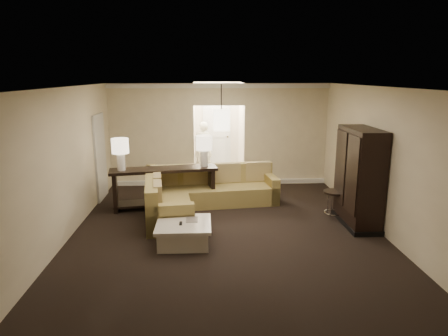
{
  "coord_description": "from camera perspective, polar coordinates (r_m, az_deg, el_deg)",
  "views": [
    {
      "loc": [
        -0.44,
        -6.93,
        3.02
      ],
      "look_at": [
        -0.01,
        1.2,
        1.11
      ],
      "focal_mm": 32.0,
      "sensor_mm": 36.0,
      "label": 1
    }
  ],
  "objects": [
    {
      "name": "ground",
      "position": [
        7.57,
        0.59,
        -10.3
      ],
      "size": [
        8.0,
        8.0,
        0.0
      ],
      "primitive_type": "plane",
      "color": "black",
      "rests_on": "ground"
    },
    {
      "name": "wall_back",
      "position": [
        11.06,
        -0.69,
        4.77
      ],
      "size": [
        6.0,
        0.04,
        2.8
      ],
      "primitive_type": "cube",
      "color": "beige",
      "rests_on": "ground"
    },
    {
      "name": "wall_front",
      "position": [
        3.38,
        5.04,
        -15.48
      ],
      "size": [
        6.0,
        0.04,
        2.8
      ],
      "primitive_type": "cube",
      "color": "beige",
      "rests_on": "ground"
    },
    {
      "name": "wall_left",
      "position": [
        7.56,
        -22.7,
        -0.2
      ],
      "size": [
        0.04,
        8.0,
        2.8
      ],
      "primitive_type": "cube",
      "color": "beige",
      "rests_on": "ground"
    },
    {
      "name": "wall_right",
      "position": [
        7.91,
        22.87,
        0.32
      ],
      "size": [
        0.04,
        8.0,
        2.8
      ],
      "primitive_type": "cube",
      "color": "beige",
      "rests_on": "ground"
    },
    {
      "name": "ceiling",
      "position": [
        6.95,
        0.64,
        11.39
      ],
      "size": [
        6.0,
        8.0,
        0.02
      ],
      "primitive_type": "cube",
      "color": "silver",
      "rests_on": "wall_back"
    },
    {
      "name": "crown_molding",
      "position": [
        10.89,
        -0.7,
        11.66
      ],
      "size": [
        6.0,
        0.1,
        0.12
      ],
      "primitive_type": "cube",
      "color": "white",
      "rests_on": "wall_back"
    },
    {
      "name": "baseboard",
      "position": [
        11.28,
        -0.66,
        -2.02
      ],
      "size": [
        6.0,
        0.1,
        0.12
      ],
      "primitive_type": "cube",
      "color": "white",
      "rests_on": "ground"
    },
    {
      "name": "side_door",
      "position": [
        10.25,
        -17.24,
        1.51
      ],
      "size": [
        0.05,
        0.9,
        2.1
      ],
      "primitive_type": "cube",
      "color": "silver",
      "rests_on": "ground"
    },
    {
      "name": "foyer",
      "position": [
        12.4,
        -0.94,
        5.22
      ],
      "size": [
        1.44,
        2.02,
        2.8
      ],
      "color": "beige",
      "rests_on": "ground"
    },
    {
      "name": "sectional_sofa",
      "position": [
        9.15,
        -3.64,
        -3.69
      ],
      "size": [
        3.17,
        2.71,
        0.92
      ],
      "rotation": [
        0.0,
        0.0,
        0.12
      ],
      "color": "brown",
      "rests_on": "ground"
    },
    {
      "name": "coffee_table",
      "position": [
        7.42,
        -5.76,
        -9.17
      ],
      "size": [
        0.99,
        0.99,
        0.41
      ],
      "rotation": [
        0.0,
        0.0,
        -0.0
      ],
      "color": "silver",
      "rests_on": "ground"
    },
    {
      "name": "console_table",
      "position": [
        9.31,
        -8.52,
        -2.29
      ],
      "size": [
        2.48,
        0.94,
        0.94
      ],
      "rotation": [
        0.0,
        0.0,
        0.16
      ],
      "color": "black",
      "rests_on": "ground"
    },
    {
      "name": "armoire",
      "position": [
        8.51,
        18.7,
        -1.55
      ],
      "size": [
        0.59,
        1.39,
        1.99
      ],
      "color": "black",
      "rests_on": "ground"
    },
    {
      "name": "drink_table",
      "position": [
        8.91,
        15.45,
        -4.23
      ],
      "size": [
        0.47,
        0.47,
        0.59
      ],
      "rotation": [
        0.0,
        0.0,
        -0.09
      ],
      "color": "black",
      "rests_on": "ground"
    },
    {
      "name": "table_lamp_left",
      "position": [
        9.11,
        -14.6,
        2.63
      ],
      "size": [
        0.38,
        0.38,
        0.72
      ],
      "color": "white",
      "rests_on": "console_table"
    },
    {
      "name": "table_lamp_right",
      "position": [
        9.23,
        -2.88,
        3.17
      ],
      "size": [
        0.38,
        0.38,
        0.72
      ],
      "color": "white",
      "rests_on": "console_table"
    },
    {
      "name": "pendant_light",
      "position": [
        9.7,
        -0.39,
        6.88
      ],
      "size": [
        0.38,
        0.38,
        1.09
      ],
      "color": "black",
      "rests_on": "ceiling"
    },
    {
      "name": "person",
      "position": [
        12.53,
        -3.01,
        3.38
      ],
      "size": [
        0.72,
        0.56,
        1.78
      ],
      "primitive_type": "imported",
      "rotation": [
        0.0,
        0.0,
        3.35
      ],
      "color": "#E9E5C5",
      "rests_on": "ground"
    }
  ]
}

